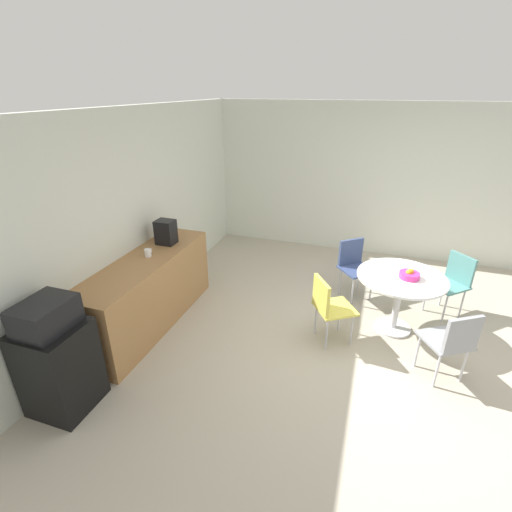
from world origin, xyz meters
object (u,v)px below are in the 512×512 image
(chair_yellow, at_px, (328,303))
(mug_white, at_px, (148,253))
(microwave, at_px, (45,316))
(mug_green, at_px, (171,233))
(chair_teal, at_px, (454,278))
(mini_fridge, at_px, (60,367))
(fruit_bowl, at_px, (409,275))
(coffee_maker, at_px, (166,232))
(round_table, at_px, (400,287))
(chair_gray, at_px, (453,339))
(chair_navy, at_px, (354,262))

(chair_yellow, height_order, mug_white, mug_white)
(microwave, distance_m, mug_green, 2.23)
(chair_teal, distance_m, mug_green, 3.83)
(mini_fridge, bearing_deg, chair_yellow, -51.04)
(mug_white, bearing_deg, fruit_bowl, -76.62)
(mini_fridge, bearing_deg, microwave, 0.00)
(chair_yellow, relative_size, mug_green, 6.43)
(mug_white, xyz_separation_m, coffee_maker, (0.43, 0.00, 0.11))
(mug_green, bearing_deg, mug_white, -173.01)
(mini_fridge, xyz_separation_m, chair_yellow, (1.77, -2.19, 0.08))
(round_table, bearing_deg, microwave, 127.59)
(chair_teal, bearing_deg, chair_yellow, 128.16)
(mug_green, bearing_deg, microwave, -177.85)
(chair_yellow, relative_size, mug_white, 6.43)
(microwave, distance_m, chair_gray, 3.81)
(fruit_bowl, bearing_deg, chair_navy, 42.09)
(chair_gray, relative_size, chair_yellow, 1.00)
(chair_gray, distance_m, mug_white, 3.49)
(chair_gray, bearing_deg, mug_green, 78.26)
(mini_fridge, relative_size, microwave, 1.83)
(mug_white, bearing_deg, chair_navy, -58.20)
(mini_fridge, bearing_deg, chair_gray, -66.70)
(mug_green, bearing_deg, chair_navy, -72.47)
(chair_gray, distance_m, coffee_maker, 3.54)
(mug_green, bearing_deg, mini_fridge, -177.85)
(round_table, relative_size, fruit_bowl, 4.46)
(mini_fridge, height_order, coffee_maker, coffee_maker)
(chair_navy, bearing_deg, mini_fridge, 141.73)
(chair_gray, bearing_deg, chair_teal, -7.56)
(fruit_bowl, bearing_deg, mug_white, 103.38)
(chair_teal, height_order, chair_yellow, same)
(chair_teal, xyz_separation_m, mug_green, (-0.69, 3.74, 0.43))
(microwave, bearing_deg, round_table, -52.41)
(mini_fridge, distance_m, mug_green, 2.29)
(coffee_maker, bearing_deg, mini_fridge, 180.00)
(round_table, distance_m, chair_navy, 0.94)
(mini_fridge, height_order, mug_green, mug_green)
(chair_teal, xyz_separation_m, coffee_maker, (-0.95, 3.66, 0.54))
(mini_fridge, bearing_deg, round_table, -52.41)
(mini_fridge, bearing_deg, mug_white, -0.04)
(mug_white, bearing_deg, round_table, -75.83)
(coffee_maker, bearing_deg, microwave, 180.00)
(microwave, height_order, chair_teal, microwave)
(chair_gray, height_order, mug_green, mug_green)
(coffee_maker, bearing_deg, fruit_bowl, -84.57)
(round_table, distance_m, chair_teal, 0.94)
(chair_yellow, xyz_separation_m, mug_white, (-0.23, 2.19, 0.43))
(mug_green, bearing_deg, round_table, -88.95)
(chair_yellow, bearing_deg, mug_white, 96.09)
(chair_navy, bearing_deg, round_table, -140.25)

